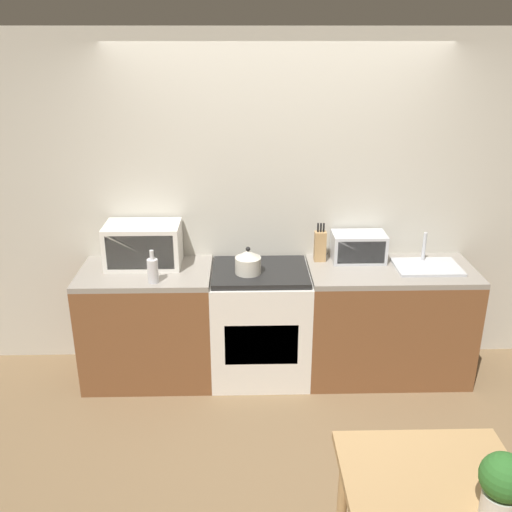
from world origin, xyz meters
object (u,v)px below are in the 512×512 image
at_px(stove_range, 260,323).
at_px(toaster_oven, 359,247).
at_px(dining_table, 436,511).
at_px(microwave, 143,245).
at_px(kettle, 248,262).
at_px(bottle, 153,270).

bearing_deg(stove_range, toaster_oven, 12.34).
bearing_deg(dining_table, microwave, 125.23).
height_order(microwave, toaster_oven, microwave).
bearing_deg(kettle, stove_range, 32.04).
xyz_separation_m(bottle, dining_table, (1.45, -1.89, -0.33)).
xyz_separation_m(toaster_oven, dining_table, (-0.08, -2.26, -0.34)).
bearing_deg(dining_table, stove_range, 108.05).
distance_m(stove_range, bottle, 0.96).
bearing_deg(toaster_oven, stove_range, -167.66).
xyz_separation_m(stove_range, dining_table, (0.68, -2.10, 0.22)).
xyz_separation_m(microwave, bottle, (0.11, -0.33, -0.07)).
bearing_deg(bottle, toaster_oven, 13.80).
height_order(toaster_oven, dining_table, toaster_oven).
xyz_separation_m(kettle, dining_table, (0.78, -2.04, -0.32)).
bearing_deg(bottle, dining_table, -52.46).
distance_m(kettle, dining_table, 2.20).
distance_m(microwave, toaster_oven, 1.65).
xyz_separation_m(stove_range, toaster_oven, (0.76, 0.17, 0.56)).
bearing_deg(microwave, toaster_oven, 1.74).
height_order(stove_range, microwave, microwave).
bearing_deg(toaster_oven, dining_table, -92.06).
relative_size(kettle, microwave, 0.37).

